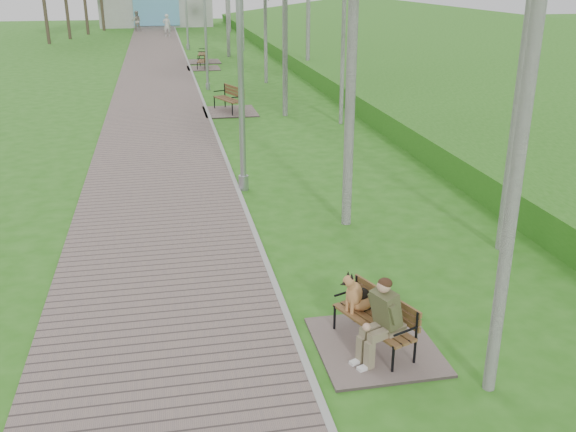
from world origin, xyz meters
The scene contains 14 objects.
ground centered at (0.00, 0.00, 0.00)m, with size 120.00×120.00×0.00m, color #2A6A16.
walkway centered at (-1.75, 21.50, 0.02)m, with size 3.50×67.00×0.04m, color #74625E.
kerb centered at (0.00, 21.50, 0.03)m, with size 0.10×67.00×0.05m, color #999993.
embankment centered at (12.00, 20.00, 0.00)m, with size 14.00×70.00×1.60m, color #478D2E.
building_north centered at (-1.50, 50.97, 1.99)m, with size 10.00×5.20×4.00m.
bench_main centered at (0.92, -5.43, 0.38)m, with size 1.56×1.73×1.36m.
bench_second centered at (0.76, 10.31, 0.21)m, with size 1.85×2.05×1.13m.
bench_third centered at (0.63, 21.59, 0.18)m, with size 1.65×1.83×1.01m.
bench_far centered at (0.83, 24.23, 0.21)m, with size 1.82×2.02×1.12m.
lamp_post_near centered at (0.15, 1.54, 2.76)m, with size 0.23×0.23×5.90m.
lamp_post_second centered at (0.40, 15.17, 2.25)m, with size 0.19×0.19×4.81m.
lamp_post_third centered at (0.34, 30.54, 2.77)m, with size 0.23×0.23×5.94m.
pedestrian_near centered at (-0.79, 39.63, 0.85)m, with size 0.62×0.41×1.70m, color beige.
pedestrian_far centered at (-3.20, 45.13, 0.83)m, with size 0.80×0.63×1.66m, color gray.
Camera 1 is at (-1.57, -12.40, 4.69)m, focal length 40.00 mm.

